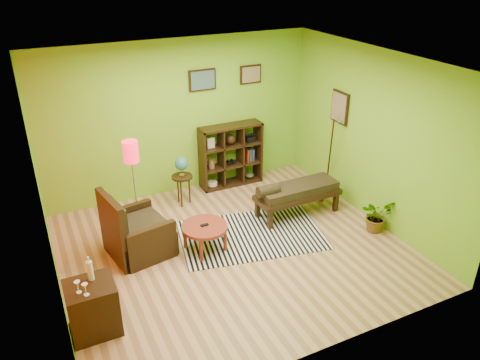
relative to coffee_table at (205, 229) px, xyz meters
name	(u,v)px	position (x,y,z in m)	size (l,w,h in m)	color
ground	(234,249)	(0.39, -0.18, -0.36)	(5.00, 5.00, 0.00)	tan
room_shell	(226,140)	(0.30, -0.17, 1.44)	(5.04, 4.54, 2.82)	#77BB24
zebra_rug	(251,235)	(0.81, 0.05, -0.36)	(2.24, 1.41, 0.01)	silver
coffee_table	(205,229)	(0.00, 0.00, 0.00)	(0.69, 0.69, 0.44)	maroon
armchair	(135,235)	(-0.96, 0.36, -0.05)	(1.00, 1.00, 1.04)	black
side_cabinet	(93,308)	(-1.81, -0.98, -0.03)	(0.56, 0.51, 0.98)	black
floor_lamp	(132,160)	(-0.79, 0.84, 0.94)	(0.24, 0.24, 1.61)	silver
globe_table	(182,169)	(0.18, 1.50, 0.32)	(0.37, 0.37, 0.90)	black
cube_shelf	(232,155)	(1.30, 1.85, 0.24)	(1.20, 0.35, 1.20)	black
bench	(296,192)	(1.78, 0.30, 0.07)	(1.51, 0.55, 0.69)	black
potted_plant	(376,219)	(2.69, -0.69, -0.15)	(0.48, 0.54, 0.42)	#26661E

